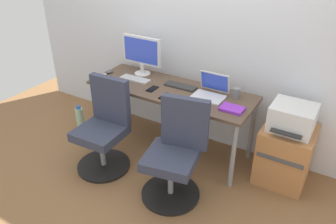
{
  "coord_description": "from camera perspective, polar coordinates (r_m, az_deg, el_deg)",
  "views": [
    {
      "loc": [
        1.59,
        -2.67,
        2.18
      ],
      "look_at": [
        0.0,
        -0.05,
        0.47
      ],
      "focal_mm": 35.57,
      "sensor_mm": 36.0,
      "label": 1
    }
  ],
  "objects": [
    {
      "name": "side_cabinet",
      "position": [
        3.39,
        19.39,
        -6.83
      ],
      "size": [
        0.46,
        0.49,
        0.57
      ],
      "color": "#B77542",
      "rests_on": "ground"
    },
    {
      "name": "phone_near_laptop",
      "position": [
        3.42,
        -2.69,
        3.98
      ],
      "size": [
        0.07,
        0.14,
        0.01
      ],
      "primitive_type": "cube",
      "color": "black",
      "rests_on": "desk"
    },
    {
      "name": "pen_cup",
      "position": [
        3.28,
        11.64,
        3.18
      ],
      "size": [
        0.07,
        0.07,
        0.1
      ],
      "primitive_type": "cylinder",
      "color": "slate",
      "rests_on": "desk"
    },
    {
      "name": "mouse_by_laptop",
      "position": [
        3.87,
        -9.95,
        6.84
      ],
      "size": [
        0.06,
        0.1,
        0.03
      ],
      "primitive_type": "ellipsoid",
      "color": "#515156",
      "rests_on": "desk"
    },
    {
      "name": "water_bottle_on_floor",
      "position": [
        4.19,
        -14.87,
        -1.0
      ],
      "size": [
        0.09,
        0.09,
        0.31
      ],
      "color": "#A5D8B2",
      "rests_on": "ground"
    },
    {
      "name": "phone_near_monitor",
      "position": [
        3.26,
        -0.53,
        2.71
      ],
      "size": [
        0.07,
        0.14,
        0.01
      ],
      "primitive_type": "cube",
      "color": "black",
      "rests_on": "desk"
    },
    {
      "name": "office_chair_right",
      "position": [
        2.95,
        1.29,
        -7.35
      ],
      "size": [
        0.54,
        0.54,
        0.94
      ],
      "color": "black",
      "rests_on": "ground"
    },
    {
      "name": "coffee_mug",
      "position": [
        3.46,
        7.51,
        4.83
      ],
      "size": [
        0.08,
        0.08,
        0.09
      ],
      "primitive_type": "cylinder",
      "color": "yellow",
      "rests_on": "desk"
    },
    {
      "name": "back_wall",
      "position": [
        3.56,
        3.81,
        14.77
      ],
      "size": [
        4.4,
        0.04,
        2.6
      ],
      "primitive_type": "cube",
      "color": "silver",
      "rests_on": "ground"
    },
    {
      "name": "printer",
      "position": [
        3.18,
        20.56,
        -0.92
      ],
      "size": [
        0.38,
        0.4,
        0.24
      ],
      "color": "silver",
      "rests_on": "side_cabinet"
    },
    {
      "name": "keyboard_by_monitor",
      "position": [
        3.65,
        -5.68,
        5.62
      ],
      "size": [
        0.34,
        0.12,
        0.02
      ],
      "primitive_type": "cube",
      "color": "#B7B7B7",
      "rests_on": "desk"
    },
    {
      "name": "mouse_by_monitor",
      "position": [
        3.78,
        -11.03,
        6.21
      ],
      "size": [
        0.06,
        0.1,
        0.03
      ],
      "primitive_type": "ellipsoid",
      "color": "#B7B7B7",
      "rests_on": "desk"
    },
    {
      "name": "ground_plane",
      "position": [
        3.8,
        0.39,
        -5.89
      ],
      "size": [
        5.28,
        5.28,
        0.0
      ],
      "primitive_type": "plane",
      "color": "brown"
    },
    {
      "name": "notebook",
      "position": [
        3.07,
        10.91,
        0.56
      ],
      "size": [
        0.21,
        0.15,
        0.03
      ],
      "primitive_type": "cube",
      "color": "purple",
      "rests_on": "desk"
    },
    {
      "name": "keyboard_by_laptop",
      "position": [
        3.47,
        2.14,
        4.47
      ],
      "size": [
        0.34,
        0.12,
        0.02
      ],
      "primitive_type": "cube",
      "color": "#2D2D2D",
      "rests_on": "desk"
    },
    {
      "name": "open_laptop",
      "position": [
        3.28,
        7.36,
        3.6
      ],
      "size": [
        0.31,
        0.28,
        0.22
      ],
      "color": "silver",
      "rests_on": "desk"
    },
    {
      "name": "office_chair_left",
      "position": [
        3.36,
        -10.82,
        -2.92
      ],
      "size": [
        0.54,
        0.54,
        0.94
      ],
      "color": "black",
      "rests_on": "ground"
    },
    {
      "name": "desk",
      "position": [
        3.46,
        0.43,
        3.05
      ],
      "size": [
        1.75,
        0.62,
        0.72
      ],
      "color": "brown",
      "rests_on": "ground"
    },
    {
      "name": "desktop_monitor",
      "position": [
        3.71,
        -4.55,
        10.09
      ],
      "size": [
        0.48,
        0.18,
        0.43
      ],
      "color": "silver",
      "rests_on": "desk"
    }
  ]
}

